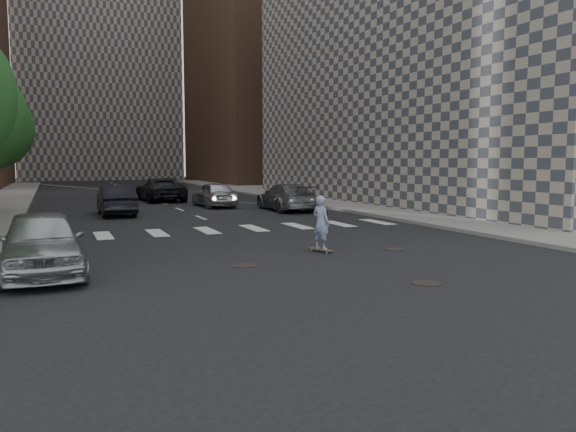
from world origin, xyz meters
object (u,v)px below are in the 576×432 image
object	(u,v)px
traffic_car_b	(286,197)
skateboarder	(321,223)
traffic_car_d	(214,194)
traffic_car_e	(161,189)
traffic_car_c	(160,190)
traffic_car_a	(116,200)
silver_sedan	(42,243)

from	to	relation	value
traffic_car_b	skateboarder	bearing A→B (deg)	73.16
traffic_car_d	traffic_car_e	world-z (taller)	traffic_car_e
traffic_car_d	traffic_car_c	bearing A→B (deg)	-73.17
skateboarder	traffic_car_a	bearing A→B (deg)	84.05
traffic_car_b	traffic_car_e	size ratio (longest dim) A/B	1.09
silver_sedan	traffic_car_d	world-z (taller)	silver_sedan
traffic_car_b	traffic_car_d	bearing A→B (deg)	-50.94
traffic_car_c	traffic_car_d	distance (m)	6.38
skateboarder	silver_sedan	size ratio (longest dim) A/B	0.37
traffic_car_b	traffic_car_d	xyz separation A→B (m)	(-3.05, 3.95, 0.01)
traffic_car_b	traffic_car_d	world-z (taller)	traffic_car_d
traffic_car_a	traffic_car_b	bearing A→B (deg)	173.96
traffic_car_b	traffic_car_c	size ratio (longest dim) A/B	0.94
silver_sedan	traffic_car_b	size ratio (longest dim) A/B	0.91
traffic_car_c	traffic_car_d	size ratio (longest dim) A/B	1.23
traffic_car_d	traffic_car_e	size ratio (longest dim) A/B	0.94
skateboarder	silver_sedan	world-z (taller)	skateboarder
traffic_car_b	traffic_car_c	bearing A→B (deg)	-60.95
silver_sedan	traffic_car_b	xyz separation A→B (m)	(12.38, 14.05, -0.05)
traffic_car_d	traffic_car_b	bearing A→B (deg)	124.67
skateboarder	traffic_car_b	bearing A→B (deg)	48.31
traffic_car_e	silver_sedan	bearing A→B (deg)	74.48
traffic_car_e	traffic_car_a	bearing A→B (deg)	68.29
traffic_car_c	traffic_car_e	world-z (taller)	traffic_car_e
traffic_car_c	traffic_car_a	bearing A→B (deg)	63.60
traffic_car_a	traffic_car_e	distance (m)	10.21
silver_sedan	traffic_car_d	xyz separation A→B (m)	(9.33, 18.00, -0.04)
silver_sedan	traffic_car_b	bearing A→B (deg)	46.65
silver_sedan	traffic_car_e	size ratio (longest dim) A/B	0.99
traffic_car_b	silver_sedan	bearing A→B (deg)	49.98
skateboarder	traffic_car_d	bearing A→B (deg)	61.89
silver_sedan	traffic_car_d	size ratio (longest dim) A/B	1.05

